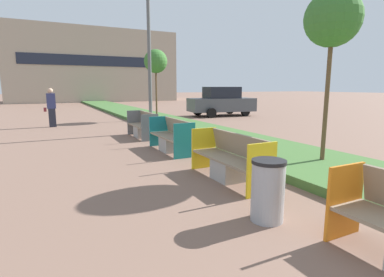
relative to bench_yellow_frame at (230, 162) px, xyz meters
name	(u,v)px	position (x,y,z in m)	size (l,w,h in m)	color
planter_grass_strip	(202,132)	(2.26, 5.36, -0.28)	(2.80, 120.00, 0.18)	#426B33
building_backdrop	(93,67)	(3.06, 36.55, 4.06)	(20.19, 7.81, 8.85)	tan
bench_yellow_frame	(230,162)	(0.00, 0.00, 0.00)	(0.65, 2.10, 0.94)	#ADA8A0
bench_teal_frame	(172,139)	(0.00, 3.06, 0.00)	(0.65, 1.99, 0.94)	#ADA8A0
bench_grey_frame	(143,128)	(0.00, 5.84, -0.01)	(0.65, 1.89, 0.94)	#ADA8A0
litter_bin	(268,190)	(-0.58, -1.82, 0.08)	(0.48, 0.48, 0.88)	#9EA0A5
street_lamp_post	(149,29)	(0.61, 6.71, 3.71)	(0.24, 0.44, 7.40)	#56595B
sapling_tree_near	(333,20)	(2.51, -0.15, 2.95)	(1.22, 1.22, 3.96)	brown
sapling_tree_far	(156,62)	(2.51, 11.23, 2.87)	(1.30, 1.30, 3.91)	brown
pedestrian_walking	(51,107)	(-2.95, 10.53, 0.56)	(0.53, 0.24, 1.81)	#232633
parked_car_distant	(221,102)	(7.07, 11.61, 0.54)	(4.41, 2.34, 1.86)	#474C51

